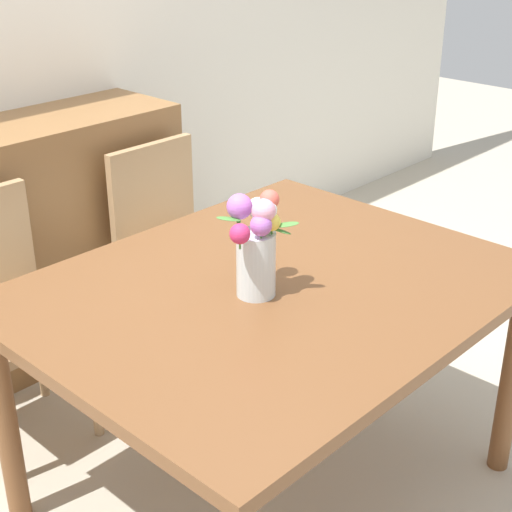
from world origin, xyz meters
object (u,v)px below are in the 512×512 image
at_px(dining_table, 271,310).
at_px(dresser, 22,246).
at_px(flower_vase, 256,241).
at_px(chair_right, 172,237).

bearing_deg(dining_table, dresser, 92.47).
distance_m(dresser, flower_vase, 1.41).
bearing_deg(flower_vase, dresser, 89.20).
xyz_separation_m(chair_right, dresser, (-0.45, 0.41, -0.02)).
xyz_separation_m(dining_table, flower_vase, (-0.08, -0.01, 0.25)).
height_order(chair_right, dresser, dresser).
xyz_separation_m(dining_table, chair_right, (0.39, 0.92, -0.17)).
bearing_deg(dresser, chair_right, -42.40).
bearing_deg(flower_vase, chair_right, 63.10).
xyz_separation_m(dining_table, dresser, (-0.06, 1.33, -0.19)).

